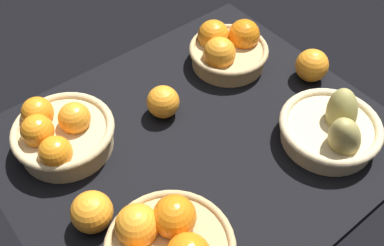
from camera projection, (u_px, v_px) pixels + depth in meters
market_tray at (197, 144)px, 103.21cm from camera, size 84.00×72.00×3.00cm
basket_near_left at (227, 49)px, 116.81cm from camera, size 20.62×20.62×10.50cm
basket_near_right at (61, 133)px, 97.38cm from camera, size 22.32×22.32×10.97cm
basket_far_left_pears at (333, 129)px, 98.86cm from camera, size 22.70×22.70×13.91cm
loose_orange_front_gap at (163, 102)px, 104.73cm from camera, size 7.75×7.75×7.75cm
loose_orange_back_gap at (312, 65)px, 112.75cm from camera, size 8.34×8.34×8.34cm
loose_orange_side_gap at (92, 212)px, 85.20cm from camera, size 8.20×8.20×8.20cm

